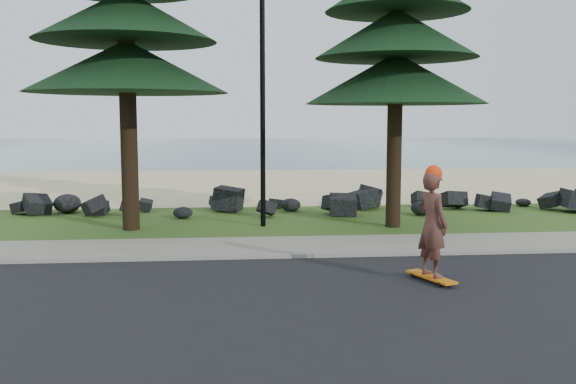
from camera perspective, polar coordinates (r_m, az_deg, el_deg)
The scene contains 9 objects.
ground at distance 14.36m, azimuth -1.55°, elevation -5.17°, with size 160.00×160.00×0.00m, color #405D1D.
road at distance 10.00m, azimuth 0.13°, elevation -10.35°, with size 160.00×7.00×0.02m, color black.
kerb at distance 13.47m, azimuth -1.31°, elevation -5.74°, with size 160.00×0.20×0.10m, color gray.
sidewalk at distance 14.54m, azimuth -1.60°, elevation -4.86°, with size 160.00×2.00×0.08m, color gray.
beach_sand at distance 28.69m, azimuth -3.41°, elevation 0.72°, with size 160.00×15.00×0.01m, color #C0B780.
ocean at distance 65.10m, azimuth -4.43°, elevation 3.98°, with size 160.00×58.00×0.01m, color #304E5D.
seawall_boulders at distance 19.86m, azimuth -2.59°, elevation -1.89°, with size 60.00×2.40×1.10m, color black, non-canonical shape.
lamp_post at distance 17.29m, azimuth -2.29°, elevation 10.59°, with size 0.25×0.14×8.14m.
skateboarder at distance 11.62m, azimuth 12.71°, elevation -2.86°, with size 0.67×1.14×2.09m.
Camera 1 is at (-0.89, -14.03, 2.92)m, focal length 40.00 mm.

